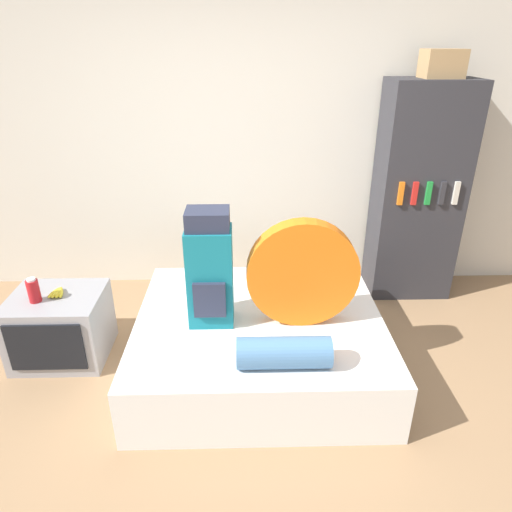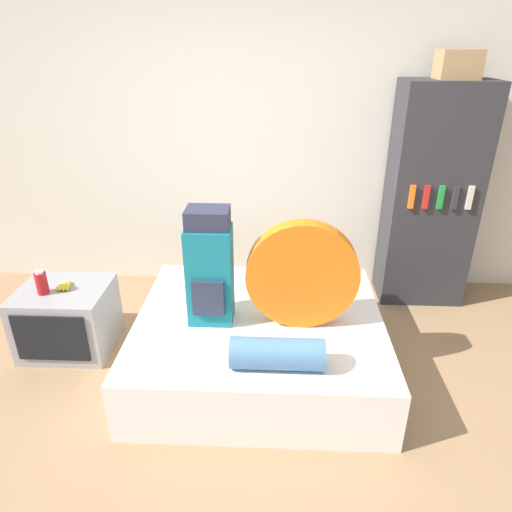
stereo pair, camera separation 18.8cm
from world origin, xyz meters
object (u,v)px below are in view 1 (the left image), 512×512
Objects in this scene: cardboard_box at (442,64)px; backpack at (210,270)px; television at (60,326)px; bookshelf at (418,194)px; tent_bag at (303,273)px; canister at (34,290)px; sleeping_roll at (284,353)px.

backpack is at bearing -147.57° from cardboard_box.
backpack is 2.67× the size of cardboard_box.
television is 2.99m from bookshelf.
tent_bag is at bearing -135.45° from cardboard_box.
cardboard_box is at bearing 18.11° from canister.
backpack is 2.32m from cardboard_box.
backpack is at bearing -9.89° from television.
backpack is at bearing 177.92° from tent_bag.
bookshelf is 1.01m from cardboard_box.
canister is at bearing 174.98° from tent_bag.
backpack is 1.45× the size of sleeping_roll.
canister is at bearing 159.43° from sleeping_roll.
canister is (-0.10, -0.06, 0.33)m from television.
sleeping_roll is at bearing -47.64° from backpack.
bookshelf is (1.68, 1.09, 0.13)m from backpack.
tent_bag is 1.79m from canister.
tent_bag is 0.39× the size of bookshelf.
canister is at bearing -150.04° from television.
cardboard_box reaches higher than canister.
sleeping_roll reaches higher than television.
backpack is at bearing -6.44° from canister.
sleeping_roll is 1.69m from television.
cardboard_box is at bearing 44.55° from tent_bag.
television is at bearing 156.44° from sleeping_roll.
canister is (-1.63, 0.61, 0.08)m from sleeping_roll.
cardboard_box is at bearing -24.46° from bookshelf.
bookshelf is at bearing 45.46° from tent_bag.
sleeping_roll is at bearing -20.57° from canister.
television is at bearing 170.11° from backpack.
bookshelf reaches higher than sleeping_roll.
bookshelf is at bearing 33.07° from backpack.
bookshelf is at bearing 18.01° from television.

